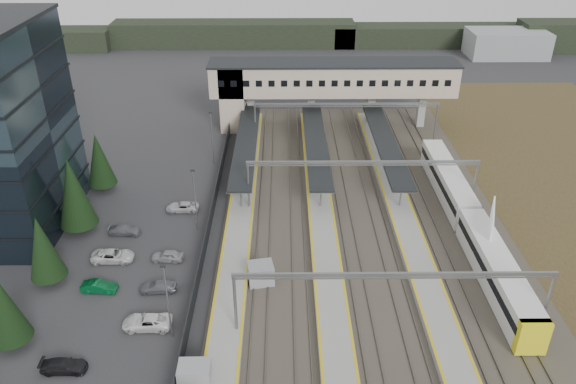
{
  "coord_description": "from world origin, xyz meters",
  "views": [
    {
      "loc": [
        2.39,
        -46.81,
        36.96
      ],
      "look_at": [
        2.89,
        12.04,
        4.0
      ],
      "focal_mm": 35.0,
      "sensor_mm": 36.0,
      "label": 1
    }
  ],
  "objects_px": {
    "relay_cabin_far": "(261,274)",
    "train": "(469,222)",
    "relay_cabin_near": "(195,375)",
    "billboard": "(491,225)",
    "footbridge": "(316,82)"
  },
  "relations": [
    {
      "from": "relay_cabin_near",
      "to": "train",
      "type": "relative_size",
      "value": 0.07
    },
    {
      "from": "relay_cabin_far",
      "to": "billboard",
      "type": "bearing_deg",
      "value": 11.4
    },
    {
      "from": "relay_cabin_near",
      "to": "footbridge",
      "type": "height_order",
      "value": "footbridge"
    },
    {
      "from": "footbridge",
      "to": "billboard",
      "type": "relative_size",
      "value": 6.44
    },
    {
      "from": "footbridge",
      "to": "billboard",
      "type": "height_order",
      "value": "footbridge"
    },
    {
      "from": "relay_cabin_far",
      "to": "train",
      "type": "xyz_separation_m",
      "value": [
        24.05,
        8.55,
        0.81
      ]
    },
    {
      "from": "relay_cabin_far",
      "to": "train",
      "type": "bearing_deg",
      "value": 19.58
    },
    {
      "from": "relay_cabin_near",
      "to": "footbridge",
      "type": "distance_m",
      "value": 57.59
    },
    {
      "from": "relay_cabin_near",
      "to": "train",
      "type": "xyz_separation_m",
      "value": [
        29.04,
        21.98,
        0.88
      ]
    },
    {
      "from": "relay_cabin_far",
      "to": "billboard",
      "type": "xyz_separation_m",
      "value": [
        25.11,
        5.06,
        2.7
      ]
    },
    {
      "from": "footbridge",
      "to": "train",
      "type": "bearing_deg",
      "value": -64.23
    },
    {
      "from": "relay_cabin_near",
      "to": "billboard",
      "type": "distance_m",
      "value": 35.43
    },
    {
      "from": "relay_cabin_far",
      "to": "train",
      "type": "relative_size",
      "value": 0.08
    },
    {
      "from": "relay_cabin_near",
      "to": "billboard",
      "type": "xyz_separation_m",
      "value": [
        30.1,
        18.49,
        2.77
      ]
    },
    {
      "from": "relay_cabin_near",
      "to": "billboard",
      "type": "relative_size",
      "value": 0.43
    }
  ]
}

